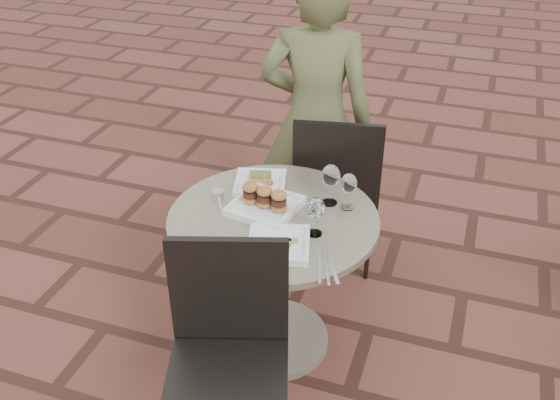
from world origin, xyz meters
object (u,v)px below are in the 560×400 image
(plate_sliders, at_px, (265,202))
(chair_far, at_px, (337,181))
(cafe_table, at_px, (274,262))
(diner, at_px, (316,120))
(plate_salmon, at_px, (260,182))
(chair_near, at_px, (228,340))
(plate_tuna, at_px, (278,244))

(plate_sliders, bearing_deg, chair_far, 75.06)
(cafe_table, distance_m, diner, 0.87)
(cafe_table, height_order, chair_far, chair_far)
(diner, distance_m, plate_salmon, 0.59)
(cafe_table, distance_m, plate_salmon, 0.37)
(cafe_table, relative_size, plate_sliders, 2.92)
(plate_salmon, height_order, plate_sliders, plate_sliders)
(cafe_table, relative_size, plate_salmon, 3.22)
(chair_near, bearing_deg, plate_salmon, 84.03)
(diner, relative_size, plate_tuna, 5.46)
(chair_near, xyz_separation_m, diner, (-0.07, 1.37, 0.26))
(plate_sliders, bearing_deg, plate_tuna, -58.83)
(chair_far, relative_size, chair_near, 1.00)
(chair_far, relative_size, plate_tuna, 3.13)
(cafe_table, bearing_deg, chair_far, 80.45)
(cafe_table, xyz_separation_m, plate_salmon, (-0.14, 0.22, 0.26))
(plate_sliders, xyz_separation_m, plate_tuna, (0.14, -0.24, -0.02))
(chair_near, bearing_deg, chair_far, 68.06)
(plate_salmon, bearing_deg, diner, 80.87)
(plate_tuna, bearing_deg, cafe_table, 114.76)
(chair_far, bearing_deg, diner, -50.85)
(plate_salmon, bearing_deg, chair_far, 60.53)
(diner, height_order, plate_tuna, diner)
(cafe_table, height_order, plate_salmon, plate_salmon)
(chair_far, height_order, chair_near, same)
(chair_far, distance_m, chair_near, 1.24)
(cafe_table, height_order, chair_near, chair_near)
(chair_far, height_order, plate_sliders, chair_far)
(cafe_table, distance_m, plate_tuna, 0.34)
(plate_sliders, relative_size, plate_tuna, 1.04)
(chair_far, xyz_separation_m, chair_near, (-0.09, -1.23, 0.00))
(plate_sliders, bearing_deg, plate_salmon, 116.16)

